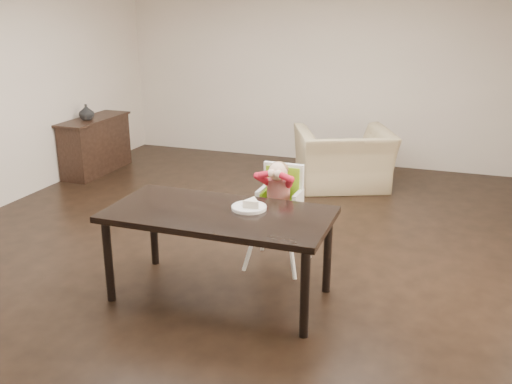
{
  "coord_description": "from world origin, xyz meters",
  "views": [
    {
      "loc": [
        2.06,
        -4.97,
        2.33
      ],
      "look_at": [
        0.52,
        -0.62,
        0.8
      ],
      "focal_mm": 40.0,
      "sensor_mm": 36.0,
      "label": 1
    }
  ],
  "objects_px": {
    "dining_table": "(219,221)",
    "sideboard": "(96,145)",
    "high_chair": "(279,192)",
    "armchair": "(344,149)"
  },
  "relations": [
    {
      "from": "dining_table",
      "to": "high_chair",
      "type": "xyz_separation_m",
      "value": [
        0.27,
        0.77,
        0.03
      ]
    },
    {
      "from": "dining_table",
      "to": "sideboard",
      "type": "height_order",
      "value": "sideboard"
    },
    {
      "from": "dining_table",
      "to": "sideboard",
      "type": "bearing_deg",
      "value": 137.9
    },
    {
      "from": "dining_table",
      "to": "armchair",
      "type": "distance_m",
      "value": 3.31
    },
    {
      "from": "armchair",
      "to": "sideboard",
      "type": "xyz_separation_m",
      "value": [
        -3.51,
        -0.46,
        -0.12
      ]
    },
    {
      "from": "dining_table",
      "to": "armchair",
      "type": "height_order",
      "value": "armchair"
    },
    {
      "from": "high_chair",
      "to": "armchair",
      "type": "distance_m",
      "value": 2.53
    },
    {
      "from": "dining_table",
      "to": "high_chair",
      "type": "distance_m",
      "value": 0.81
    },
    {
      "from": "dining_table",
      "to": "high_chair",
      "type": "bearing_deg",
      "value": 70.61
    },
    {
      "from": "dining_table",
      "to": "sideboard",
      "type": "xyz_separation_m",
      "value": [
        -3.13,
        2.83,
        -0.27
      ]
    }
  ]
}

